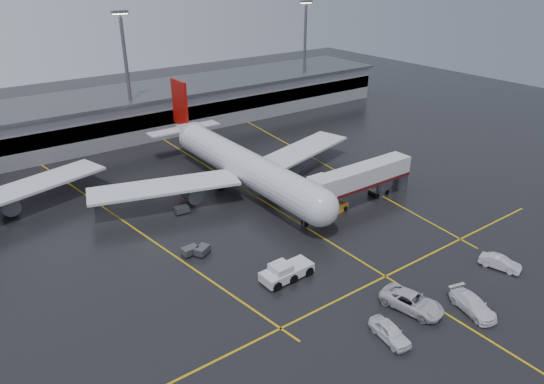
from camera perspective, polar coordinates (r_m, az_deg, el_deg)
ground at (r=74.46m, az=0.34°, el=-1.88°), size 220.00×220.00×0.00m
apron_line_centre at (r=74.46m, az=0.34°, el=-1.87°), size 0.25×90.00×0.02m
apron_line_stop at (r=60.65m, az=12.94°, el=-9.45°), size 60.00×0.25×0.02m
apron_line_left at (r=74.38m, az=-16.92°, el=-3.08°), size 9.99×69.35×0.02m
apron_line_right at (r=91.96m, az=5.68°, el=3.41°), size 7.57×69.64×0.02m
terminal at (r=112.64m, az=-14.48°, el=9.12°), size 122.00×19.00×8.60m
light_mast_mid at (r=103.24m, az=-16.39°, el=13.32°), size 3.00×1.20×25.45m
light_mast_right at (r=125.64m, az=3.81°, el=16.18°), size 3.00×1.20×25.45m
main_airliner at (r=80.05m, az=-3.79°, el=3.36°), size 48.80×45.60×14.10m
jet_bridge at (r=75.95m, az=10.29°, el=1.53°), size 19.90×3.40×6.05m
pushback_tractor at (r=58.31m, az=1.57°, el=-9.19°), size 6.54×2.94×2.31m
belt_loader at (r=73.79m, az=7.30°, el=-1.81°), size 4.22×2.28×2.57m
service_van_a at (r=55.78m, az=15.83°, el=-12.06°), size 4.51×7.26×1.87m
service_van_b at (r=57.58m, az=22.14°, el=-11.93°), size 3.75×6.17×1.67m
service_van_c at (r=66.17m, az=24.80°, el=-7.40°), size 2.95×4.99×1.55m
service_van_d at (r=51.57m, az=13.43°, el=-15.41°), size 2.62×5.09×1.66m
baggage_cart_a at (r=63.48m, az=-8.04°, el=-6.65°), size 2.38×2.10×1.12m
baggage_cart_b at (r=63.64m, az=-9.42°, el=-6.67°), size 2.08×1.42×1.12m
baggage_cart_c at (r=73.91m, az=-10.35°, el=-1.99°), size 2.14×1.53×1.12m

